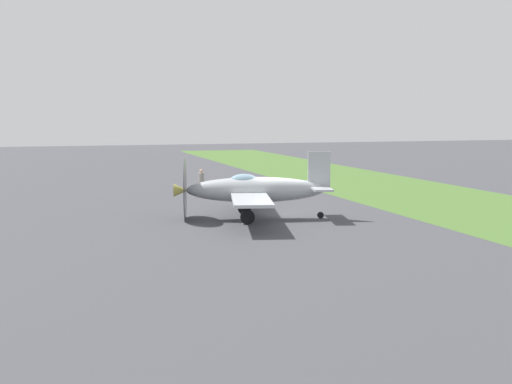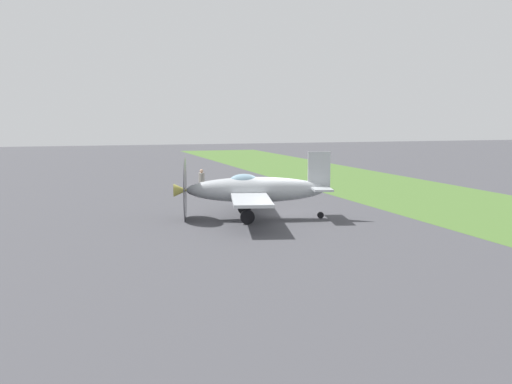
% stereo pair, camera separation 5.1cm
% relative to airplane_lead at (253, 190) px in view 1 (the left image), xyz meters
% --- Properties ---
extents(ground_plane, '(160.00, 160.00, 0.00)m').
position_rel_airplane_lead_xyz_m(ground_plane, '(0.51, -1.39, -1.47)').
color(ground_plane, '#424247').
extents(grass_verge, '(120.00, 11.00, 0.01)m').
position_rel_airplane_lead_xyz_m(grass_verge, '(0.51, -13.17, -1.46)').
color(grass_verge, '#476B2D').
rests_on(grass_verge, ground).
extents(airplane_lead, '(9.89, 7.91, 3.50)m').
position_rel_airplane_lead_xyz_m(airplane_lead, '(0.00, 0.00, 0.00)').
color(airplane_lead, '#B2B7BC').
rests_on(airplane_lead, ground).
extents(ground_crew_chief, '(0.59, 0.38, 1.73)m').
position_rel_airplane_lead_xyz_m(ground_crew_chief, '(9.52, 0.49, -0.55)').
color(ground_crew_chief, '#9E998E').
rests_on(ground_crew_chief, ground).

